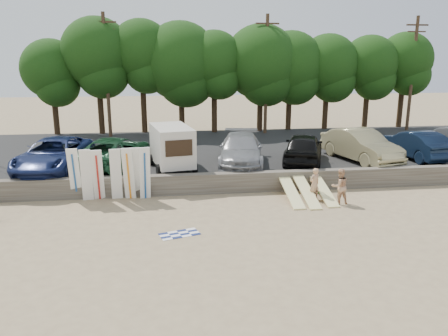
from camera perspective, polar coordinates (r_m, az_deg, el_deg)
The scene contains 27 objects.
ground at distance 19.64m, azimuth 9.76°, elevation -5.44°, with size 120.00×120.00×0.00m, color tan.
seawall at distance 22.23m, azimuth 7.58°, elevation -1.65°, with size 44.00×0.50×1.00m, color #6B6356.
parking_lot at distance 29.36m, azimuth 3.86°, elevation 2.05°, with size 44.00×14.50×0.70m, color #282828.
treeline at distance 35.48m, azimuth 0.91°, elevation 13.80°, with size 32.92×6.40×8.87m.
utility_poles at distance 34.51m, azimuth 5.55°, elevation 12.35°, with size 25.80×0.26×9.00m.
box_trailer at distance 23.46m, azimuth -6.84°, elevation 2.97°, with size 2.59×3.90×2.31m.
car_0 at distance 24.66m, azimuth -21.28°, elevation 1.60°, with size 2.85×6.17×1.72m, color navy.
car_1 at distance 24.62m, azimuth -14.13°, elevation 2.05°, with size 2.73×5.93×1.65m, color #163F25.
car_2 at distance 24.35m, azimuth 2.22°, elevation 2.38°, with size 2.35×5.78×1.68m, color gray.
car_3 at distance 25.14m, azimuth 10.33°, elevation 2.61°, with size 2.05×5.10×1.74m, color black.
car_4 at distance 26.49m, azimuth 17.40°, elevation 2.86°, with size 1.92×5.50×1.81m, color tan.
car_5 at distance 28.34m, azimuth 23.72°, elevation 2.85°, with size 1.75×5.02×1.65m, color black.
surfboard_upright_0 at distance 21.40m, azimuth -18.94°, elevation -0.79°, with size 0.50×0.06×2.60m, color white.
surfboard_upright_1 at distance 21.05m, azimuth -17.52°, elevation -0.93°, with size 0.50×0.06×2.60m, color white.
surfboard_upright_2 at distance 21.01m, azimuth -16.15°, elevation -0.90°, with size 0.50×0.06×2.60m, color white.
surfboard_upright_3 at distance 20.87m, azimuth -13.92°, elevation -0.82°, with size 0.50×0.06×2.60m, color white.
surfboard_upright_4 at distance 20.82m, azimuth -12.35°, elevation -0.74°, with size 0.50×0.06×2.60m, color white.
surfboard_upright_5 at distance 20.94m, azimuth -11.51°, elevation -0.63°, with size 0.50×0.06×2.60m, color white.
surfboard_upright_6 at distance 20.73m, azimuth -10.30°, elevation -0.68°, with size 0.50×0.06×2.60m, color white.
surfboard_low_0 at distance 20.84m, azimuth 8.77°, elevation -3.06°, with size 0.56×3.00×0.07m, color #FBF09E.
surfboard_low_1 at distance 20.93m, azimuth 10.73°, elevation -3.05°, with size 0.56×3.00×0.07m, color #FBF09E.
surfboard_low_2 at distance 21.38m, azimuth 12.85°, elevation -2.82°, with size 0.56×3.00×0.07m, color #FBF09E.
beachgoer_a at distance 20.93m, azimuth 11.73°, elevation -2.06°, with size 0.56×0.37×1.54m, color tan.
beachgoer_b at distance 20.63m, azimuth 14.89°, elevation -2.33°, with size 0.81×0.63×1.66m, color tan.
cooler at distance 22.26m, azimuth 12.39°, elevation -2.76°, with size 0.38×0.30×0.32m, color #258A2D.
gear_bag at distance 22.29m, azimuth 12.62°, elevation -2.88°, with size 0.30×0.25×0.22m, color #D94819.
beach_towel at distance 16.92m, azimuth -5.84°, elevation -8.58°, with size 1.50×1.50×0.00m, color white.
Camera 1 is at (-5.60, -17.64, 6.56)m, focal length 35.00 mm.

